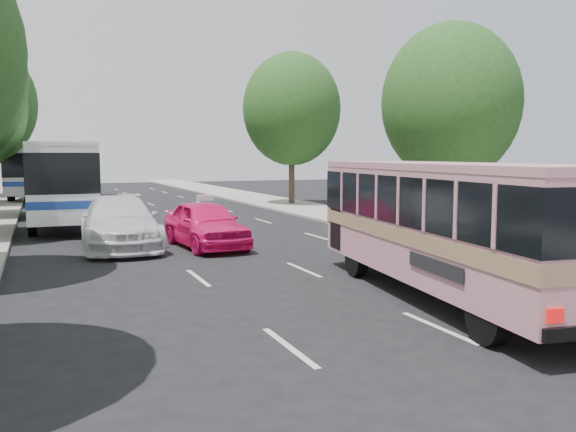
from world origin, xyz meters
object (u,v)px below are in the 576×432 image
pink_bus (447,215)px  tour_coach_rear (39,168)px  pink_taxi (206,224)px  tour_coach_front (60,176)px  white_pickup (119,223)px

pink_bus → tour_coach_rear: 37.19m
pink_taxi → tour_coach_rear: size_ratio=0.37×
pink_taxi → tour_coach_rear: 27.70m
pink_taxi → tour_coach_front: tour_coach_front is taller
white_pickup → tour_coach_rear: bearing=97.3°
tour_coach_rear → tour_coach_front: bearing=-79.3°
pink_bus → white_pickup: bearing=126.5°
pink_taxi → white_pickup: size_ratio=0.79×
white_pickup → tour_coach_rear: tour_coach_rear is taller
white_pickup → tour_coach_front: (-1.54, 8.41, 1.30)m
tour_coach_front → pink_taxi: bearing=-64.9°
pink_taxi → tour_coach_front: (-4.23, 9.37, 1.36)m
pink_bus → pink_taxi: (-2.91, 9.12, -1.03)m
pink_bus → tour_coach_rear: size_ratio=0.76×
pink_bus → pink_taxi: pink_bus is taller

